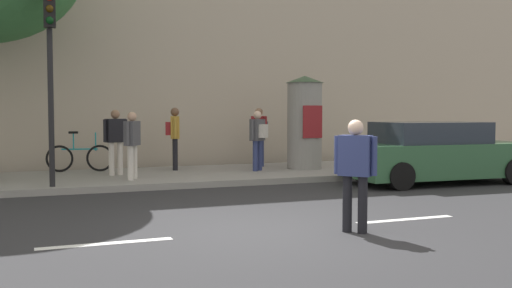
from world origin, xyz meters
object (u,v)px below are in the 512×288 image
(pedestrian_near_pole, at_px, (355,166))
(parked_car_blue, at_px, (435,154))
(pedestrian_with_bag, at_px, (174,133))
(pedestrian_with_backpack, at_px, (259,132))
(bicycle_leaning, at_px, (80,157))
(pedestrian_in_light_jacket, at_px, (116,137))
(poster_column, at_px, (305,122))
(pedestrian_in_red_top, at_px, (258,135))
(traffic_light, at_px, (50,56))
(pedestrian_tallest, at_px, (132,140))

(pedestrian_near_pole, height_order, parked_car_blue, pedestrian_near_pole)
(pedestrian_with_bag, bearing_deg, pedestrian_with_backpack, 3.54)
(bicycle_leaning, bearing_deg, pedestrian_with_backpack, -3.54)
(pedestrian_with_backpack, bearing_deg, pedestrian_in_light_jacket, -168.07)
(pedestrian_with_bag, height_order, bicycle_leaning, pedestrian_with_bag)
(pedestrian_with_backpack, bearing_deg, poster_column, -47.92)
(parked_car_blue, bearing_deg, pedestrian_with_backpack, 124.87)
(poster_column, bearing_deg, pedestrian_in_red_top, -174.41)
(bicycle_leaning, xyz_separation_m, parked_car_blue, (8.06, -4.58, 0.19))
(pedestrian_with_backpack, xyz_separation_m, parked_car_blue, (2.97, -4.27, -0.44))
(pedestrian_in_light_jacket, relative_size, pedestrian_with_backpack, 0.97)
(pedestrian_near_pole, distance_m, bicycle_leaning, 9.51)
(bicycle_leaning, bearing_deg, pedestrian_in_light_jacket, -57.33)
(traffic_light, bearing_deg, pedestrian_tallest, 23.69)
(pedestrian_near_pole, relative_size, pedestrian_in_red_top, 1.01)
(bicycle_leaning, height_order, parked_car_blue, parked_car_blue)
(pedestrian_in_light_jacket, distance_m, parked_car_blue, 8.02)
(pedestrian_tallest, distance_m, pedestrian_with_backpack, 4.54)
(pedestrian_tallest, height_order, pedestrian_with_backpack, pedestrian_with_backpack)
(pedestrian_with_backpack, height_order, parked_car_blue, pedestrian_with_backpack)
(traffic_light, bearing_deg, pedestrian_with_bag, 38.89)
(traffic_light, xyz_separation_m, poster_column, (6.86, 1.76, -1.46))
(pedestrian_with_bag, bearing_deg, pedestrian_near_pole, -85.55)
(traffic_light, bearing_deg, pedestrian_in_light_jacket, 50.07)
(traffic_light, distance_m, pedestrian_in_red_top, 5.90)
(pedestrian_in_red_top, bearing_deg, traffic_light, -163.30)
(traffic_light, height_order, parked_car_blue, traffic_light)
(pedestrian_tallest, bearing_deg, pedestrian_with_bag, 51.77)
(pedestrian_in_light_jacket, bearing_deg, traffic_light, -129.93)
(pedestrian_near_pole, xyz_separation_m, pedestrian_in_light_jacket, (-2.36, 7.74, 0.16))
(poster_column, distance_m, bicycle_leaning, 6.27)
(traffic_light, height_order, pedestrian_near_pole, traffic_light)
(traffic_light, xyz_separation_m, pedestrian_with_backpack, (5.90, 2.82, -1.77))
(pedestrian_with_bag, relative_size, pedestrian_with_backpack, 1.00)
(pedestrian_near_pole, xyz_separation_m, parked_car_blue, (4.91, 4.38, -0.24))
(poster_column, xyz_separation_m, pedestrian_with_backpack, (-0.96, 1.06, -0.31))
(pedestrian_near_pole, xyz_separation_m, pedestrian_in_red_top, (1.42, 7.44, 0.15))
(parked_car_blue, bearing_deg, poster_column, 122.15)
(pedestrian_in_red_top, relative_size, parked_car_blue, 0.36)
(pedestrian_with_bag, height_order, pedestrian_in_light_jacket, pedestrian_with_bag)
(parked_car_blue, bearing_deg, pedestrian_near_pole, -138.28)
(poster_column, xyz_separation_m, pedestrian_near_pole, (-2.90, -7.58, -0.51))
(traffic_light, height_order, pedestrian_in_light_jacket, traffic_light)
(pedestrian_in_light_jacket, distance_m, pedestrian_with_backpack, 4.39)
(poster_column, relative_size, pedestrian_with_backpack, 1.53)
(poster_column, bearing_deg, traffic_light, -165.62)
(pedestrian_with_backpack, bearing_deg, parked_car_blue, -55.13)
(pedestrian_with_bag, xyz_separation_m, parked_car_blue, (5.57, -4.10, -0.45))
(pedestrian_with_bag, distance_m, bicycle_leaning, 2.61)
(pedestrian_near_pole, relative_size, pedestrian_with_backpack, 0.96)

